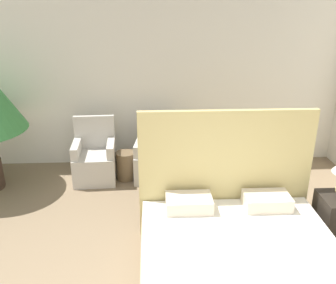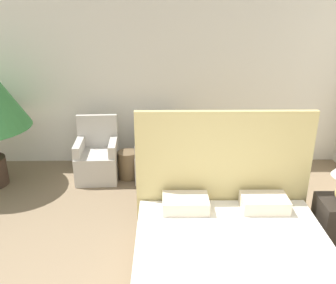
# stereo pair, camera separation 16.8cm
# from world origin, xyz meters

# --- Properties ---
(wall_back) EXTENTS (10.00, 0.06, 2.90)m
(wall_back) POSITION_xyz_m (0.00, 4.08, 1.45)
(wall_back) COLOR silver
(wall_back) RESTS_ON ground_plane
(bed) EXTENTS (1.83, 1.97, 1.44)m
(bed) POSITION_xyz_m (0.85, 1.19, 0.28)
(bed) COLOR #8C7A5B
(bed) RESTS_ON ground_plane
(armchair_near_window_left) EXTENTS (0.60, 0.59, 0.89)m
(armchair_near_window_left) POSITION_xyz_m (-0.74, 3.45, 0.28)
(armchair_near_window_left) COLOR #B7B2A8
(armchair_near_window_left) RESTS_ON ground_plane
(armchair_near_window_right) EXTENTS (0.65, 0.63, 0.89)m
(armchair_near_window_right) POSITION_xyz_m (0.14, 3.45, 0.28)
(armchair_near_window_right) COLOR #B7B2A8
(armchair_near_window_right) RESTS_ON ground_plane
(side_table) EXTENTS (0.28, 0.28, 0.41)m
(side_table) POSITION_xyz_m (-0.30, 3.46, 0.20)
(side_table) COLOR brown
(side_table) RESTS_ON ground_plane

